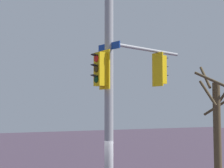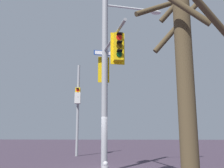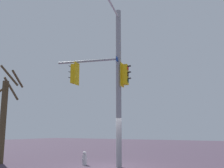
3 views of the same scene
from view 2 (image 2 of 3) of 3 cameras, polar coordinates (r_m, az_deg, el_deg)
The scene contains 3 objects.
main_signal_pole_assembly at distance 11.64m, azimuth -0.70°, elevation 3.68°, with size 3.59×4.49×8.61m.
secondary_pole_assembly at distance 18.73m, azimuth -8.01°, elevation -4.30°, with size 0.48×0.75×6.92m.
bare_tree_behind_pole at distance 5.26m, azimuth 16.94°, elevation -0.76°, with size 2.27×2.29×5.63m.
Camera 2 is at (-0.48, 11.29, 1.87)m, focal length 39.13 mm.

